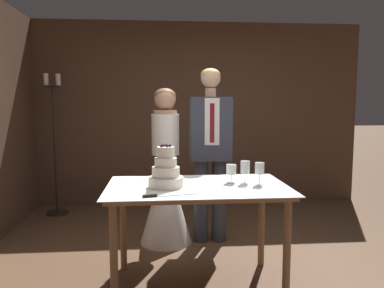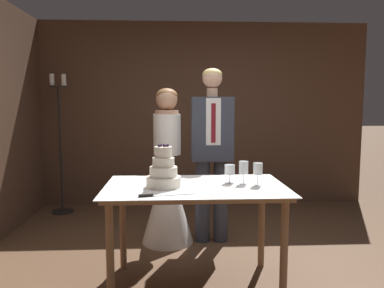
# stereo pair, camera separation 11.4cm
# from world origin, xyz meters

# --- Properties ---
(ground_plane) EXTENTS (40.00, 40.00, 0.00)m
(ground_plane) POSITION_xyz_m (0.00, 0.00, 0.00)
(ground_plane) COLOR brown
(wall_back) EXTENTS (4.72, 0.12, 2.59)m
(wall_back) POSITION_xyz_m (0.00, 2.50, 1.29)
(wall_back) COLOR #513828
(wall_back) RESTS_ON ground_plane
(cake_table) EXTENTS (1.41, 0.85, 0.82)m
(cake_table) POSITION_xyz_m (-0.24, -0.03, 0.72)
(cake_table) COLOR #8E6B4C
(cake_table) RESTS_ON ground_plane
(tiered_cake) EXTENTS (0.27, 0.27, 0.33)m
(tiered_cake) POSITION_xyz_m (-0.48, -0.06, 0.93)
(tiered_cake) COLOR silver
(tiered_cake) RESTS_ON cake_table
(cake_knife) EXTENTS (0.40, 0.10, 0.02)m
(cake_knife) POSITION_xyz_m (-0.53, -0.35, 0.83)
(cake_knife) COLOR silver
(cake_knife) RESTS_ON cake_table
(wine_glass_near) EXTENTS (0.07, 0.07, 0.18)m
(wine_glass_near) POSITION_xyz_m (0.15, 0.01, 0.94)
(wine_glass_near) COLOR silver
(wine_glass_near) RESTS_ON cake_table
(wine_glass_middle) EXTENTS (0.08, 0.08, 0.15)m
(wine_glass_middle) POSITION_xyz_m (0.04, 0.04, 0.92)
(wine_glass_middle) COLOR silver
(wine_glass_middle) RESTS_ON cake_table
(wine_glass_far) EXTENTS (0.07, 0.07, 0.18)m
(wine_glass_far) POSITION_xyz_m (0.25, -0.05, 0.95)
(wine_glass_far) COLOR silver
(wine_glass_far) RESTS_ON cake_table
(bride) EXTENTS (0.54, 0.54, 1.61)m
(bride) POSITION_xyz_m (-0.47, 0.94, 0.60)
(bride) COLOR white
(bride) RESTS_ON ground_plane
(groom) EXTENTS (0.42, 0.25, 1.81)m
(groom) POSITION_xyz_m (-0.01, 0.94, 1.01)
(groom) COLOR #333847
(groom) RESTS_ON ground_plane
(candle_stand) EXTENTS (0.28, 0.28, 1.83)m
(candle_stand) POSITION_xyz_m (-1.89, 2.08, 0.88)
(candle_stand) COLOR black
(candle_stand) RESTS_ON ground_plane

